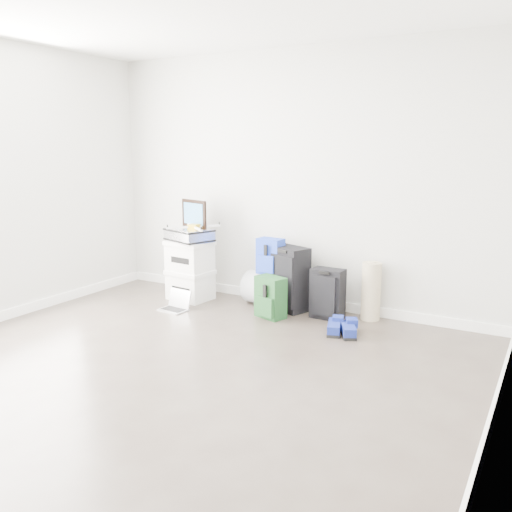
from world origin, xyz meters
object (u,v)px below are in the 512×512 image
Objects in this scene: large_suitcase at (288,278)px; carry_on at (327,294)px; duffel_bag at (271,290)px; laptop at (176,305)px; boxes_stack at (190,270)px; briefcase at (189,235)px.

large_suitcase is 1.33× the size of carry_on.
laptop is (-0.82, -0.61, -0.13)m from duffel_bag.
boxes_stack is 1.37× the size of briefcase.
briefcase is 0.83× the size of duffel_bag.
briefcase is at bearing -155.94° from duffel_bag.
boxes_stack is 1.62m from carry_on.
briefcase reaches higher than boxes_stack.
large_suitcase is (1.13, 0.18, 0.00)m from boxes_stack.
carry_on is (0.48, -0.07, -0.08)m from large_suitcase.
carry_on is (1.61, 0.11, -0.08)m from boxes_stack.
boxes_stack is at bearing -155.94° from duffel_bag.
laptop is at bearing -56.51° from briefcase.
duffel_bag is 0.26m from large_suitcase.
laptop is (-1.50, -0.52, -0.20)m from carry_on.
carry_on is (1.61, 0.11, -0.48)m from briefcase.
briefcase is at bearing -174.71° from carry_on.
duffel_bag is 0.69m from carry_on.
duffel_bag is at bearing 30.93° from briefcase.
large_suitcase is at bearing 173.08° from carry_on.
large_suitcase reaches higher than carry_on.
laptop is (-1.02, -0.59, -0.29)m from large_suitcase.
boxes_stack is at bearing -174.71° from carry_on.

